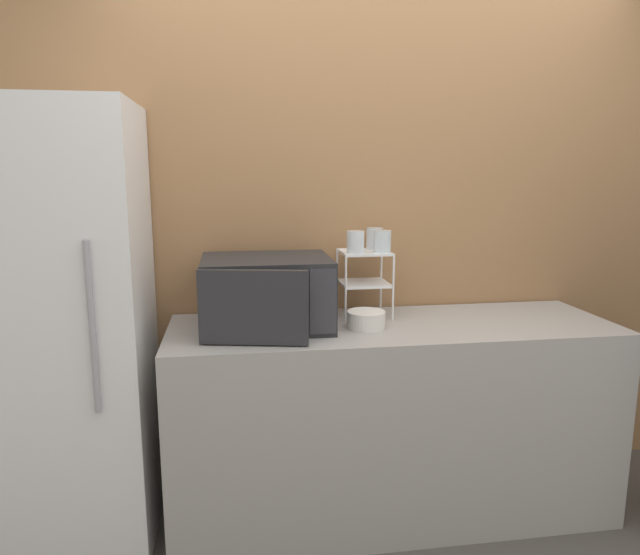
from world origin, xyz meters
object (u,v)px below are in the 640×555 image
glass_front_left (355,242)px  glass_back_right (375,238)px  dish_rack (364,269)px  bowl (366,320)px  glass_front_right (382,241)px  refrigerator (57,332)px  microwave (266,293)px

glass_front_left → glass_back_right: (0.12, 0.13, 0.00)m
dish_rack → bowl: bearing=-100.6°
glass_front_right → bowl: bearing=-123.8°
bowl → refrigerator: size_ratio=0.09×
glass_back_right → bowl: 0.44m
microwave → refrigerator: refrigerator is taller
bowl → glass_back_right: bearing=70.1°
glass_front_left → refrigerator: 1.33m
glass_front_right → refrigerator: size_ratio=0.05×
refrigerator → glass_front_left: bearing=4.1°
refrigerator → glass_front_right: bearing=3.9°
microwave → glass_front_right: 0.58m
microwave → glass_front_right: size_ratio=5.51×
glass_front_left → dish_rack: bearing=48.4°
glass_front_left → bowl: (0.02, -0.16, -0.32)m
dish_rack → bowl: dish_rack is taller
microwave → glass_back_right: bearing=21.5°
dish_rack → bowl: 0.29m
glass_front_right → refrigerator: refrigerator is taller
glass_front_left → glass_back_right: same height
glass_front_left → glass_back_right: bearing=46.5°
glass_front_left → glass_back_right: 0.18m
glass_back_right → bowl: size_ratio=0.61×
glass_front_right → bowl: 0.38m
glass_front_left → glass_front_right: size_ratio=1.00×
refrigerator → dish_rack: bearing=6.7°
glass_front_right → glass_front_left: bearing=-178.2°
glass_back_right → refrigerator: 1.46m
dish_rack → refrigerator: 1.37m
glass_front_left → bowl: bearing=-83.9°
glass_front_left → microwave: bearing=-168.7°
microwave → glass_front_left: size_ratio=5.51×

